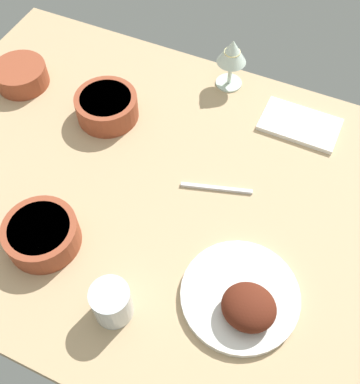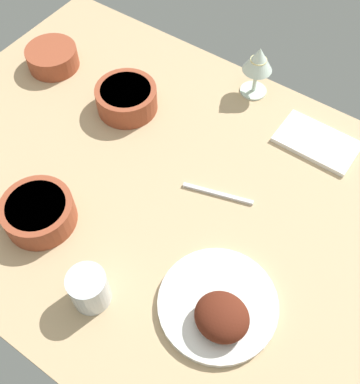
# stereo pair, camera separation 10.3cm
# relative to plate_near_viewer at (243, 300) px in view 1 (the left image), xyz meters

# --- Properties ---
(dining_table) EXTENTS (1.40, 0.90, 0.04)m
(dining_table) POSITION_rel_plate_near_viewer_xyz_m (0.21, -0.18, -0.04)
(dining_table) COLOR tan
(dining_table) RESTS_ON ground
(plate_near_viewer) EXTENTS (0.23, 0.23, 0.07)m
(plate_near_viewer) POSITION_rel_plate_near_viewer_xyz_m (0.00, 0.00, 0.00)
(plate_near_viewer) COLOR silver
(plate_near_viewer) RESTS_ON dining_table
(bowl_potatoes) EXTENTS (0.15, 0.15, 0.06)m
(bowl_potatoes) POSITION_rel_plate_near_viewer_xyz_m (0.48, -0.33, 0.01)
(bowl_potatoes) COLOR brown
(bowl_potatoes) RESTS_ON dining_table
(bowl_cream) EXTENTS (0.15, 0.15, 0.06)m
(bowl_cream) POSITION_rel_plate_near_viewer_xyz_m (0.43, 0.04, 0.01)
(bowl_cream) COLOR brown
(bowl_cream) RESTS_ON dining_table
(bowl_onions) EXTENTS (0.14, 0.14, 0.06)m
(bowl_onions) POSITION_rel_plate_near_viewer_xyz_m (0.75, -0.34, 0.01)
(bowl_onions) COLOR brown
(bowl_onions) RESTS_ON dining_table
(wine_glass) EXTENTS (0.08, 0.08, 0.14)m
(wine_glass) POSITION_rel_plate_near_viewer_xyz_m (0.25, -0.56, 0.08)
(wine_glass) COLOR silver
(wine_glass) RESTS_ON dining_table
(water_tumbler) EXTENTS (0.08, 0.08, 0.09)m
(water_tumbler) POSITION_rel_plate_near_viewer_xyz_m (0.22, 0.11, 0.02)
(water_tumbler) COLOR silver
(water_tumbler) RESTS_ON dining_table
(folded_napkin) EXTENTS (0.19, 0.12, 0.01)m
(folded_napkin) POSITION_rel_plate_near_viewer_xyz_m (0.03, -0.50, -0.02)
(folded_napkin) COLOR white
(folded_napkin) RESTS_ON dining_table
(spoon_loose) EXTENTS (0.16, 0.06, 0.01)m
(spoon_loose) POSITION_rel_plate_near_viewer_xyz_m (0.15, -0.23, -0.02)
(spoon_loose) COLOR silver
(spoon_loose) RESTS_ON dining_table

